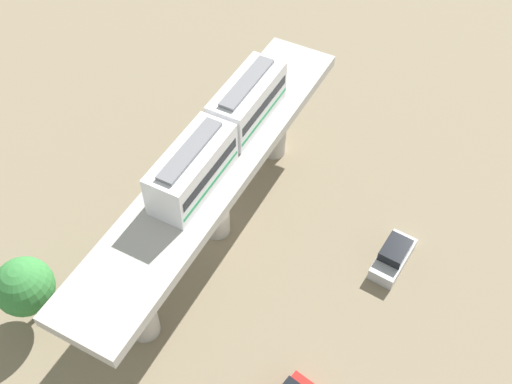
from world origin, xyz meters
TOP-DOWN VIEW (x-y plane):
  - ground_plane at (0.00, 0.00)m, footprint 120.00×120.00m
  - viaduct at (0.00, 0.00)m, footprint 5.20×28.00m
  - train at (0.00, 1.33)m, footprint 2.64×13.55m
  - parked_car_silver at (12.23, 3.29)m, footprint 2.15×4.34m
  - tree_near_viaduct at (-6.77, -11.51)m, footprint 3.72×3.72m

SIDE VIEW (x-z plane):
  - ground_plane at x=0.00m, z-range 0.00..0.00m
  - parked_car_silver at x=12.23m, z-range -0.14..1.62m
  - tree_near_viaduct at x=-6.77m, z-range 0.82..6.22m
  - viaduct at x=0.00m, z-range 1.85..9.00m
  - train at x=0.00m, z-range 7.06..10.30m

